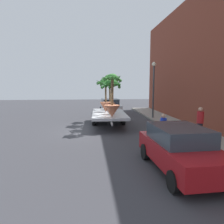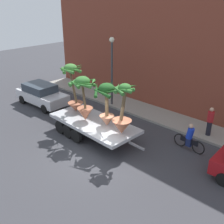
% 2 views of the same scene
% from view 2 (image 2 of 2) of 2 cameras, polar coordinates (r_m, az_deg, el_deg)
% --- Properties ---
extents(ground_plane, '(60.00, 60.00, 0.00)m').
position_cam_2_polar(ground_plane, '(14.25, -2.87, -8.94)').
color(ground_plane, '#38383D').
extents(sidewalk, '(24.00, 2.20, 0.15)m').
position_cam_2_polar(sidewalk, '(18.42, 10.93, -1.13)').
color(sidewalk, gray).
rests_on(sidewalk, ground).
extents(building_facade, '(24.00, 1.20, 9.50)m').
position_cam_2_polar(building_facade, '(18.48, 15.06, 13.82)').
color(building_facade, brown).
rests_on(building_facade, ground).
extents(flatbed_trailer, '(6.46, 2.60, 0.98)m').
position_cam_2_polar(flatbed_trailer, '(15.75, -4.42, -2.43)').
color(flatbed_trailer, '#B7BABF').
rests_on(flatbed_trailer, ground).
extents(potted_palm_rear, '(1.61, 1.65, 2.43)m').
position_cam_2_polar(potted_palm_rear, '(14.41, -1.17, 2.11)').
color(potted_palm_rear, tan).
rests_on(potted_palm_rear, flatbed_trailer).
extents(potted_palm_middle, '(1.30, 1.21, 2.74)m').
position_cam_2_polar(potted_palm_middle, '(13.68, 2.24, -0.67)').
color(potted_palm_middle, '#B26647').
rests_on(potted_palm_middle, flatbed_trailer).
extents(potted_palm_front, '(1.50, 1.53, 2.91)m').
position_cam_2_polar(potted_palm_front, '(16.54, -8.13, 5.08)').
color(potted_palm_front, '#B26647').
rests_on(potted_palm_front, flatbed_trailer).
extents(potted_palm_extra, '(1.73, 1.72, 2.56)m').
position_cam_2_polar(potted_palm_extra, '(15.22, -5.95, 3.10)').
color(potted_palm_extra, '#B26647').
rests_on(potted_palm_extra, flatbed_trailer).
extents(cyclist, '(1.84, 0.36, 1.54)m').
position_cam_2_polar(cyclist, '(14.91, 15.95, -5.34)').
color(cyclist, black).
rests_on(cyclist, ground).
extents(trailing_car, '(4.32, 2.03, 1.58)m').
position_cam_2_polar(trailing_car, '(20.71, -14.55, 3.62)').
color(trailing_car, silver).
rests_on(trailing_car, ground).
extents(pedestrian_near_gate, '(0.36, 0.36, 1.71)m').
position_cam_2_polar(pedestrian_near_gate, '(16.34, 19.88, -1.76)').
color(pedestrian_near_gate, black).
rests_on(pedestrian_near_gate, sidewalk).
extents(street_lamp, '(0.36, 0.36, 4.83)m').
position_cam_2_polar(street_lamp, '(19.14, -0.02, 10.29)').
color(street_lamp, '#383D42').
rests_on(street_lamp, sidewalk).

